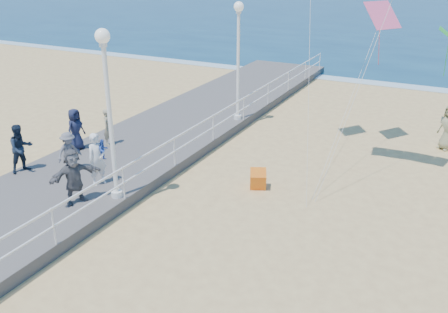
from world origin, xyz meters
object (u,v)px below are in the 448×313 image
at_px(spectator_2, 69,152).
at_px(spectator_6, 108,127).
at_px(spectator_4, 75,129).
at_px(box_kite, 258,180).
at_px(lamp_post_mid, 108,99).
at_px(lamp_post_far, 238,49).
at_px(toddler_held, 103,150).
at_px(spectator_7, 21,148).
at_px(woman_holding_toddler, 97,159).
at_px(spectator_5, 74,176).

bearing_deg(spectator_2, spectator_6, 21.37).
bearing_deg(spectator_4, spectator_2, -143.43).
height_order(spectator_6, box_kite, spectator_6).
relative_size(lamp_post_mid, spectator_4, 3.20).
relative_size(lamp_post_far, spectator_2, 3.64).
bearing_deg(toddler_held, lamp_post_mid, -103.09).
relative_size(toddler_held, spectator_7, 0.42).
xyz_separation_m(woman_holding_toddler, spectator_6, (-2.09, 3.11, -0.16)).
relative_size(lamp_post_far, toddler_held, 7.32).
height_order(lamp_post_far, spectator_6, lamp_post_far).
bearing_deg(spectator_2, woman_holding_toddler, -91.10).
bearing_deg(spectator_4, spectator_5, -137.70).
bearing_deg(spectator_2, spectator_5, -121.28).
bearing_deg(lamp_post_far, toddler_held, -96.74).
bearing_deg(lamp_post_mid, toddler_held, 145.94).
xyz_separation_m(toddler_held, spectator_5, (0.08, -1.52, -0.32)).
height_order(spectator_2, box_kite, spectator_2).
distance_m(lamp_post_mid, woman_holding_toddler, 2.67).
relative_size(spectator_4, spectator_6, 1.12).
bearing_deg(spectator_7, lamp_post_mid, -73.06).
relative_size(woman_holding_toddler, spectator_2, 1.24).
bearing_deg(box_kite, spectator_5, -160.54).
bearing_deg(spectator_5, lamp_post_far, 18.53).
xyz_separation_m(lamp_post_mid, woman_holding_toddler, (-1.14, 0.52, -2.36)).
xyz_separation_m(lamp_post_far, spectator_4, (-4.05, -6.35, -2.43)).
bearing_deg(woman_holding_toddler, lamp_post_far, 13.35).
distance_m(spectator_4, spectator_7, 2.54).
relative_size(lamp_post_far, spectator_6, 3.57).
bearing_deg(spectator_6, spectator_2, 179.12).
bearing_deg(toddler_held, spectator_4, 78.10).
height_order(toddler_held, spectator_6, toddler_held).
xyz_separation_m(lamp_post_far, spectator_2, (-2.77, -8.10, -2.53)).
height_order(lamp_post_mid, lamp_post_far, same).
distance_m(spectator_4, spectator_6, 1.28).
relative_size(toddler_held, spectator_4, 0.44).
bearing_deg(spectator_7, spectator_2, -43.52).
height_order(lamp_post_far, toddler_held, lamp_post_far).
bearing_deg(spectator_4, woman_holding_toddler, -125.72).
bearing_deg(woman_holding_toddler, spectator_6, 54.85).
bearing_deg(lamp_post_far, lamp_post_mid, -90.00).
bearing_deg(spectator_5, spectator_6, 51.10).
relative_size(lamp_post_mid, spectator_7, 3.04).
xyz_separation_m(lamp_post_far, spectator_6, (-3.22, -5.37, -2.52)).
relative_size(spectator_2, spectator_5, 0.82).
bearing_deg(spectator_2, box_kite, -56.31).
relative_size(lamp_post_mid, toddler_held, 7.32).
bearing_deg(lamp_post_mid, box_kite, 44.18).
distance_m(spectator_2, spectator_6, 2.76).
bearing_deg(spectator_7, toddler_held, -61.92).
bearing_deg(lamp_post_mid, woman_holding_toddler, 155.55).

